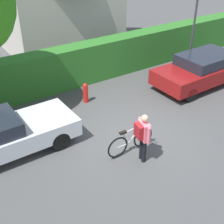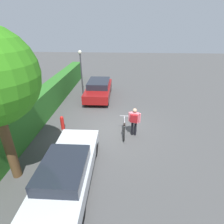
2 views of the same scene
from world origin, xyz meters
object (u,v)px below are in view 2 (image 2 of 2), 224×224
at_px(street_lamp, 81,66).
at_px(parked_car_near, 68,169).
at_px(bicycle, 124,129).
at_px(person_rider, 134,120).
at_px(parked_car_far, 99,89).
at_px(fire_hydrant, 62,122).

bearing_deg(street_lamp, parked_car_near, -171.19).
relative_size(bicycle, person_rider, 1.06).
height_order(parked_car_near, person_rider, person_rider).
height_order(person_rider, street_lamp, street_lamp).
bearing_deg(parked_car_near, street_lamp, 8.81).
height_order(parked_car_far, street_lamp, street_lamp).
xyz_separation_m(parked_car_near, person_rider, (3.41, -2.56, 0.26)).
height_order(parked_car_far, fire_hydrant, parked_car_far).
distance_m(parked_car_near, bicycle, 3.97).
bearing_deg(street_lamp, person_rider, -146.62).
xyz_separation_m(parked_car_near, parked_car_far, (8.83, 0.00, 0.04)).
height_order(street_lamp, fire_hydrant, street_lamp).
distance_m(person_rider, street_lamp, 7.49).
relative_size(parked_car_near, street_lamp, 1.28).
bearing_deg(parked_car_far, street_lamp, 63.81).
xyz_separation_m(bicycle, fire_hydrant, (0.41, 3.49, 0.03)).
bearing_deg(fire_hydrant, parked_car_near, -159.37).
height_order(parked_car_far, bicycle, parked_car_far).
bearing_deg(person_rider, street_lamp, 33.38).
bearing_deg(bicycle, street_lamp, 29.85).
relative_size(parked_car_far, street_lamp, 1.26).
distance_m(bicycle, fire_hydrant, 3.51).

